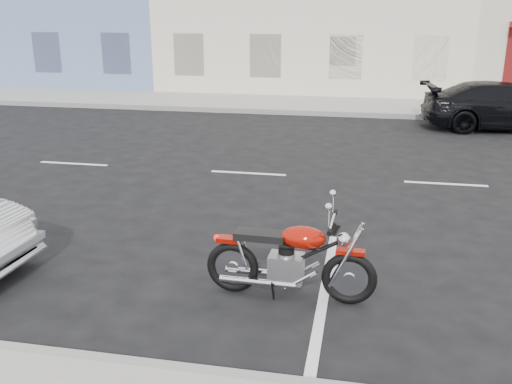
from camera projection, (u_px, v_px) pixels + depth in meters
The scene contains 5 objects.
ground at pixel (344, 178), 11.66m from camera, with size 120.00×120.00×0.00m, color black.
sidewalk_far at pixel (217, 102), 20.67m from camera, with size 80.00×3.40×0.15m, color gray.
curb_far at pixel (204, 110), 19.09m from camera, with size 80.00×0.12×0.16m, color gray.
motorcycle at pixel (352, 267), 6.59m from camera, with size 2.06×0.68×1.03m.
car_far at pixel (505, 106), 16.19m from camera, with size 1.87×4.61×1.34m, color black.
Camera 1 is at (0.38, -11.32, 3.33)m, focal length 40.00 mm.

